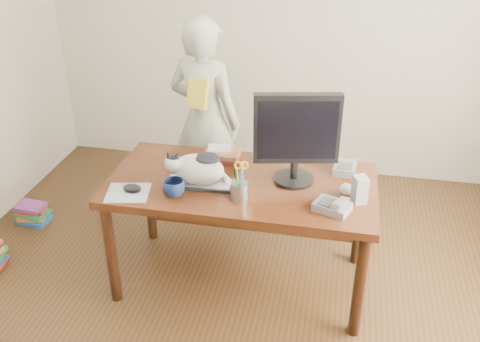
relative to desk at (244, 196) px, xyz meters
name	(u,v)px	position (x,y,z in m)	size (l,w,h in m)	color
room	(216,132)	(0.00, -0.68, 0.75)	(4.50, 4.50, 4.50)	black
desk	(244,196)	(0.00, 0.00, 0.00)	(1.60, 0.80, 0.75)	black
keyboard	(199,184)	(-0.24, -0.17, 0.16)	(0.41, 0.17, 0.02)	black
cat	(196,168)	(-0.25, -0.17, 0.26)	(0.39, 0.22, 0.22)	silver
monitor	(297,134)	(0.31, -0.02, 0.46)	(0.50, 0.29, 0.56)	black
pen_cup	(239,189)	(0.03, -0.28, 0.22)	(0.11, 0.11, 0.25)	gray
mousepad	(128,193)	(-0.62, -0.34, 0.15)	(0.28, 0.26, 0.01)	silver
mouse	(132,188)	(-0.60, -0.32, 0.17)	(0.12, 0.09, 0.04)	black
coffee_mug	(174,188)	(-0.35, -0.31, 0.20)	(0.13, 0.13, 0.10)	#0C1633
phone	(333,206)	(0.55, -0.29, 0.18)	(0.23, 0.20, 0.09)	slate
speaker	(360,190)	(0.69, -0.17, 0.23)	(0.10, 0.10, 0.16)	#A3A3A6
baseball	(346,189)	(0.62, -0.10, 0.18)	(0.07, 0.07, 0.07)	silver
book_stack	(222,155)	(-0.18, 0.17, 0.19)	(0.25, 0.20, 0.09)	#471313
calculator	(345,168)	(0.60, 0.17, 0.17)	(0.15, 0.19, 0.05)	slate
person	(205,121)	(-0.43, 0.71, 0.17)	(0.57, 0.37, 1.55)	silver
held_book	(198,94)	(-0.43, 0.54, 0.45)	(0.16, 0.12, 0.20)	yellow
book_pile_b	(33,213)	(-1.72, 0.27, -0.53)	(0.26, 0.20, 0.15)	#194C9A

